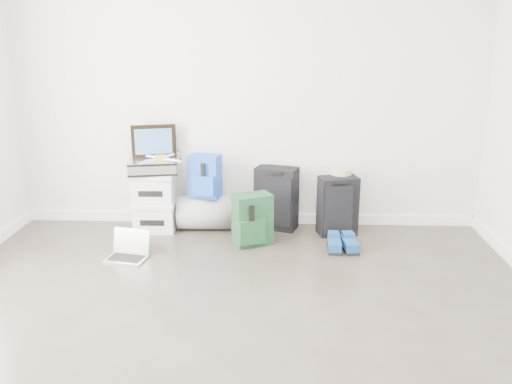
{
  "coord_description": "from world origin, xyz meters",
  "views": [
    {
      "loc": [
        0.3,
        -2.68,
        1.86
      ],
      "look_at": [
        0.1,
        1.9,
        0.5
      ],
      "focal_mm": 38.0,
      "sensor_mm": 36.0,
      "label": 1
    }
  ],
  "objects_px": {
    "duffel_bag": "(206,212)",
    "carry_on": "(338,206)",
    "large_suitcase": "(276,198)",
    "laptop": "(129,251)",
    "boxes_stack": "(155,202)",
    "briefcase": "(153,166)"
  },
  "relations": [
    {
      "from": "duffel_bag",
      "to": "carry_on",
      "type": "bearing_deg",
      "value": -5.85
    },
    {
      "from": "large_suitcase",
      "to": "carry_on",
      "type": "distance_m",
      "value": 0.6
    },
    {
      "from": "duffel_bag",
      "to": "laptop",
      "type": "height_order",
      "value": "duffel_bag"
    },
    {
      "from": "boxes_stack",
      "to": "large_suitcase",
      "type": "xyz_separation_m",
      "value": [
        1.17,
        0.1,
        0.02
      ]
    },
    {
      "from": "laptop",
      "to": "boxes_stack",
      "type": "bearing_deg",
      "value": 94.46
    },
    {
      "from": "duffel_bag",
      "to": "laptop",
      "type": "distance_m",
      "value": 0.94
    },
    {
      "from": "carry_on",
      "to": "boxes_stack",
      "type": "bearing_deg",
      "value": 165.53
    },
    {
      "from": "duffel_bag",
      "to": "carry_on",
      "type": "xyz_separation_m",
      "value": [
        1.26,
        -0.1,
        0.11
      ]
    },
    {
      "from": "briefcase",
      "to": "laptop",
      "type": "relative_size",
      "value": 1.19
    },
    {
      "from": "briefcase",
      "to": "carry_on",
      "type": "height_order",
      "value": "briefcase"
    },
    {
      "from": "boxes_stack",
      "to": "duffel_bag",
      "type": "relative_size",
      "value": 1.06
    },
    {
      "from": "carry_on",
      "to": "laptop",
      "type": "distance_m",
      "value": 1.96
    },
    {
      "from": "large_suitcase",
      "to": "briefcase",
      "type": "bearing_deg",
      "value": -157.07
    },
    {
      "from": "boxes_stack",
      "to": "large_suitcase",
      "type": "bearing_deg",
      "value": 4.11
    },
    {
      "from": "carry_on",
      "to": "laptop",
      "type": "height_order",
      "value": "carry_on"
    },
    {
      "from": "briefcase",
      "to": "large_suitcase",
      "type": "xyz_separation_m",
      "value": [
        1.17,
        0.1,
        -0.33
      ]
    },
    {
      "from": "carry_on",
      "to": "briefcase",
      "type": "bearing_deg",
      "value": 165.53
    },
    {
      "from": "boxes_stack",
      "to": "carry_on",
      "type": "relative_size",
      "value": 1.02
    },
    {
      "from": "large_suitcase",
      "to": "laptop",
      "type": "xyz_separation_m",
      "value": [
        -1.26,
        -0.79,
        -0.25
      ]
    },
    {
      "from": "duffel_bag",
      "to": "large_suitcase",
      "type": "bearing_deg",
      "value": 2.35
    },
    {
      "from": "briefcase",
      "to": "duffel_bag",
      "type": "xyz_separation_m",
      "value": [
        0.49,
        0.06,
        -0.47
      ]
    },
    {
      "from": "boxes_stack",
      "to": "carry_on",
      "type": "height_order",
      "value": "boxes_stack"
    }
  ]
}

